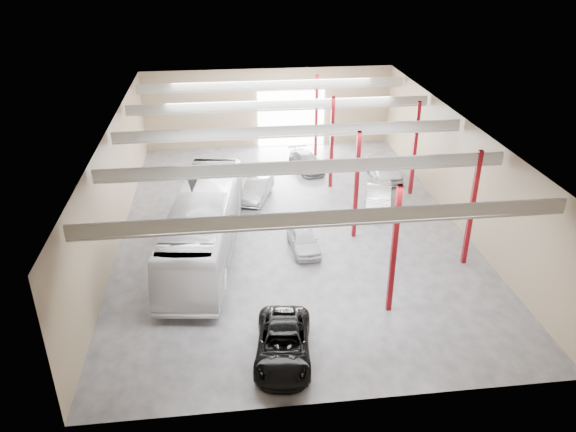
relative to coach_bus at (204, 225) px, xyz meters
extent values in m
cube|color=#47464B|center=(5.60, 3.14, -1.98)|extent=(22.00, 32.00, 0.01)
cube|color=beige|center=(5.60, 3.14, 5.02)|extent=(22.00, 32.00, 0.12)
cube|color=#826B51|center=(5.60, 19.14, 1.52)|extent=(22.00, 0.12, 7.00)
cube|color=#826B51|center=(5.60, -12.86, 1.52)|extent=(22.00, 0.12, 7.00)
cube|color=#826B51|center=(-5.40, 3.14, 1.52)|extent=(0.12, 32.00, 7.00)
cube|color=#826B51|center=(16.60, 3.14, 1.52)|extent=(0.12, 32.00, 7.00)
cube|color=white|center=(7.60, 18.99, 0.52)|extent=(6.00, 0.20, 5.00)
cube|color=maroon|center=(9.40, -6.86, 1.52)|extent=(0.25, 0.25, 7.00)
cube|color=maroon|center=(9.40, 1.14, 1.52)|extent=(0.25, 0.25, 7.00)
cube|color=maroon|center=(9.40, 9.14, 1.52)|extent=(0.25, 0.25, 7.00)
cube|color=maroon|center=(9.40, 16.14, 1.52)|extent=(0.25, 0.25, 7.00)
cube|color=maroon|center=(15.10, -2.86, 1.52)|extent=(0.25, 0.25, 7.00)
cube|color=maroon|center=(15.10, 7.14, 1.52)|extent=(0.25, 0.25, 7.00)
cube|color=#AEAEA9|center=(5.60, -8.86, 4.57)|extent=(21.60, 0.15, 0.60)
cube|color=#AEAEA9|center=(5.60, -8.86, 4.17)|extent=(21.60, 0.10, 0.10)
cube|color=#AEAEA9|center=(5.60, -2.86, 4.57)|extent=(21.60, 0.15, 0.60)
cube|color=#AEAEA9|center=(5.60, -2.86, 4.17)|extent=(21.60, 0.10, 0.10)
cube|color=#AEAEA9|center=(5.60, 3.14, 4.57)|extent=(21.60, 0.15, 0.60)
cube|color=#AEAEA9|center=(5.60, 3.14, 4.17)|extent=(21.60, 0.10, 0.10)
cube|color=#AEAEA9|center=(5.60, 9.14, 4.57)|extent=(21.60, 0.15, 0.60)
cube|color=#AEAEA9|center=(5.60, 9.14, 4.17)|extent=(21.60, 0.10, 0.10)
cube|color=#AEAEA9|center=(5.60, 15.14, 4.57)|extent=(21.60, 0.15, 0.60)
cube|color=#AEAEA9|center=(5.60, 15.14, 4.17)|extent=(21.60, 0.10, 0.10)
imported|color=white|center=(0.00, 0.00, 0.00)|extent=(5.15, 14.50, 3.95)
imported|color=black|center=(3.60, -9.86, -1.23)|extent=(3.18, 5.64, 1.49)
imported|color=silver|center=(5.94, -0.16, -1.29)|extent=(1.88, 4.12, 1.37)
imported|color=#A1A1A5|center=(3.66, 7.64, -1.24)|extent=(2.94, 4.76, 1.48)
imported|color=slate|center=(8.10, 12.84, -1.30)|extent=(2.85, 4.97, 1.35)
imported|color=silver|center=(12.08, 5.14, -1.18)|extent=(2.94, 5.08, 1.58)
imported|color=silver|center=(13.90, 10.34, -1.13)|extent=(2.20, 5.02, 1.68)
camera|label=1|loc=(1.39, -29.81, 15.31)|focal=35.00mm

